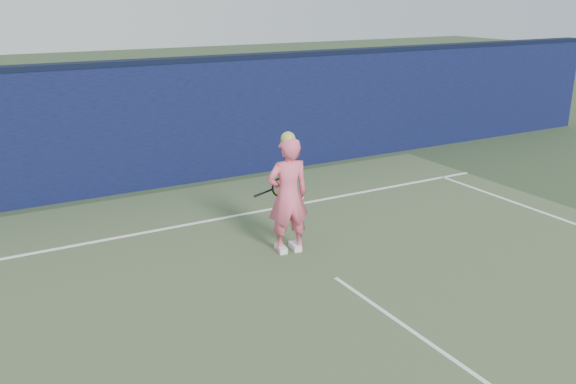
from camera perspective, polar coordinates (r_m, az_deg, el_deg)
ground at (r=7.95m, az=8.53°, el=-10.78°), size 80.00×80.00×0.00m
backstop_wall at (r=12.97m, az=-9.04°, el=6.41°), size 24.00×0.40×2.50m
wall_cap at (r=12.78m, az=-9.32°, el=12.13°), size 24.00×0.42×0.10m
player at (r=9.21m, az=-0.00°, el=-0.29°), size 0.71×0.52×1.89m
racket at (r=9.60m, az=-0.94°, el=0.39°), size 0.58×0.15×0.31m
court_lines at (r=7.73m, az=10.05°, el=-11.69°), size 11.00×12.04×0.01m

